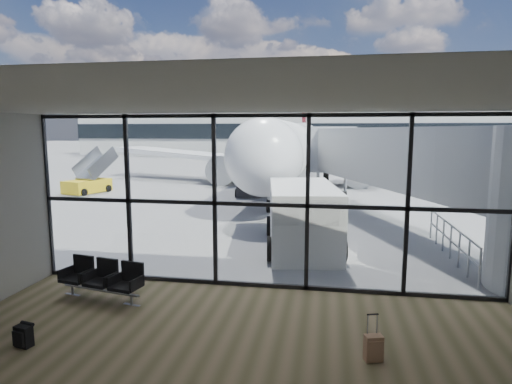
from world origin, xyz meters
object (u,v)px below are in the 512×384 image
(backpack, at_px, (23,336))
(suitcase, at_px, (374,348))
(seating_row, at_px, (104,277))
(airliner, at_px, (293,146))
(mobile_stairs, at_px, (88,184))
(belt_loader, at_px, (249,184))
(service_van, at_px, (303,216))

(backpack, height_order, suitcase, suitcase)
(seating_row, relative_size, backpack, 4.71)
(airliner, height_order, mobile_stairs, airliner)
(belt_loader, height_order, mobile_stairs, mobile_stairs)
(service_van, distance_m, mobile_stairs, 18.59)
(service_van, bearing_deg, mobile_stairs, 134.59)
(suitcase, xyz_separation_m, airliner, (-3.75, 27.36, 2.57))
(seating_row, height_order, mobile_stairs, mobile_stairs)
(seating_row, distance_m, service_van, 7.02)
(seating_row, relative_size, airliner, 0.06)
(backpack, relative_size, service_van, 0.09)
(backpack, height_order, belt_loader, belt_loader)
(airliner, xyz_separation_m, belt_loader, (-2.11, -7.89, -2.18))
(seating_row, height_order, service_van, service_van)
(service_van, bearing_deg, suitcase, -85.08)
(seating_row, xyz_separation_m, service_van, (4.49, 5.36, 0.59))
(suitcase, height_order, belt_loader, belt_loader)
(suitcase, height_order, service_van, service_van)
(belt_loader, bearing_deg, backpack, -100.48)
(backpack, bearing_deg, service_van, 70.53)
(airliner, distance_m, mobile_stairs, 15.74)
(seating_row, relative_size, suitcase, 2.56)
(airliner, xyz_separation_m, service_van, (2.04, -20.10, -1.70))
(belt_loader, bearing_deg, suitcase, -81.98)
(seating_row, bearing_deg, service_van, 61.41)
(suitcase, bearing_deg, service_van, 86.62)
(seating_row, relative_size, service_van, 0.41)
(suitcase, xyz_separation_m, belt_loader, (-5.86, 19.47, 0.39))
(seating_row, relative_size, belt_loader, 0.50)
(suitcase, relative_size, service_van, 0.16)
(service_van, bearing_deg, belt_loader, 100.43)
(backpack, xyz_separation_m, belt_loader, (0.61, 20.06, 0.43))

